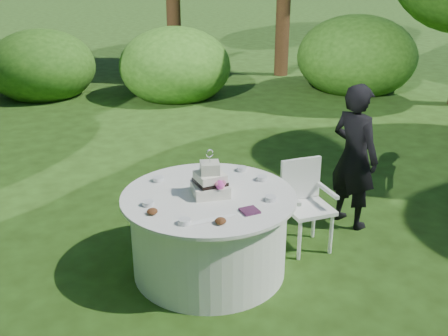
{
  "coord_description": "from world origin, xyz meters",
  "views": [
    {
      "loc": [
        -1.64,
        -3.89,
        2.71
      ],
      "look_at": [
        0.15,
        0.0,
        1.0
      ],
      "focal_mm": 42.0,
      "sensor_mm": 36.0,
      "label": 1
    }
  ],
  "objects": [
    {
      "name": "ground",
      "position": [
        0.0,
        0.0,
        0.0
      ],
      "size": [
        80.0,
        80.0,
        0.0
      ],
      "primitive_type": "plane",
      "color": "#1F360E",
      "rests_on": "ground"
    },
    {
      "name": "napkins",
      "position": [
        0.18,
        -0.45,
        0.78
      ],
      "size": [
        0.14,
        0.14,
        0.02
      ],
      "primitive_type": "cube",
      "color": "#4C2040",
      "rests_on": "table"
    },
    {
      "name": "feather_plume",
      "position": [
        -0.19,
        -0.46,
        0.78
      ],
      "size": [
        0.48,
        0.07,
        0.01
      ],
      "primitive_type": "ellipsoid",
      "color": "white",
      "rests_on": "table"
    },
    {
      "name": "guest",
      "position": [
        1.76,
        0.22,
        0.78
      ],
      "size": [
        0.49,
        0.64,
        1.56
      ],
      "primitive_type": "imported",
      "rotation": [
        0.0,
        0.0,
        1.8
      ],
      "color": "black",
      "rests_on": "ground"
    },
    {
      "name": "table",
      "position": [
        0.0,
        0.0,
        0.39
      ],
      "size": [
        1.56,
        1.56,
        0.77
      ],
      "color": "silver",
      "rests_on": "ground"
    },
    {
      "name": "cake",
      "position": [
        0.02,
        0.01,
        0.88
      ],
      "size": [
        0.36,
        0.36,
        0.42
      ],
      "color": "silver",
      "rests_on": "table"
    },
    {
      "name": "chair",
      "position": [
        1.05,
        0.04,
        0.52
      ],
      "size": [
        0.47,
        0.46,
        0.89
      ],
      "color": "white",
      "rests_on": "ground"
    },
    {
      "name": "votives",
      "position": [
        0.05,
        0.04,
        0.79
      ],
      "size": [
        1.24,
        1.01,
        0.04
      ],
      "color": "silver",
      "rests_on": "table"
    },
    {
      "name": "petal_cups",
      "position": [
        -0.35,
        -0.35,
        0.79
      ],
      "size": [
        0.53,
        0.48,
        0.05
      ],
      "color": "#562D16",
      "rests_on": "table"
    }
  ]
}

